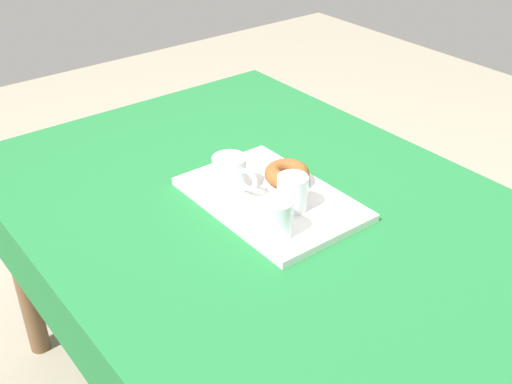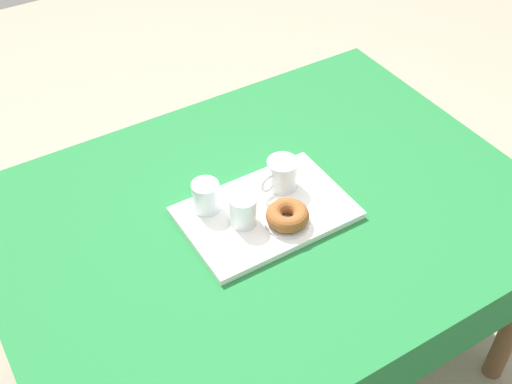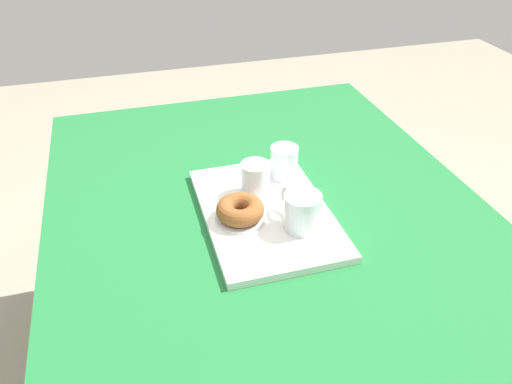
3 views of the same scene
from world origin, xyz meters
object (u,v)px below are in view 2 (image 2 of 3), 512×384
object	(u,v)px
tea_mug_left	(282,175)
water_glass_far	(206,198)
water_glass_near	(243,211)
dining_table	(266,231)
serving_tray	(266,213)
sugar_donut_left	(287,215)
donut_plate_left	(287,222)

from	to	relation	value
tea_mug_left	water_glass_far	bearing A→B (deg)	171.68
water_glass_near	dining_table	bearing A→B (deg)	13.40
dining_table	water_glass_near	size ratio (longest dim) A/B	17.07
serving_tray	water_glass_near	distance (m)	0.09
dining_table	sugar_donut_left	distance (m)	0.15
water_glass_near	water_glass_far	world-z (taller)	same
dining_table	water_glass_far	bearing A→B (deg)	152.32
serving_tray	sugar_donut_left	bearing A→B (deg)	-72.79
dining_table	water_glass_near	distance (m)	0.16
tea_mug_left	water_glass_near	distance (m)	0.17
tea_mug_left	donut_plate_left	bearing A→B (deg)	-117.06
dining_table	serving_tray	bearing A→B (deg)	-126.21
donut_plate_left	sugar_donut_left	xyz separation A→B (m)	(0.00, 0.00, 0.02)
water_glass_near	sugar_donut_left	world-z (taller)	water_glass_near
water_glass_near	sugar_donut_left	distance (m)	0.11
dining_table	donut_plate_left	bearing A→B (deg)	-83.40
dining_table	donut_plate_left	world-z (taller)	donut_plate_left
dining_table	donut_plate_left	size ratio (longest dim) A/B	12.19
water_glass_far	donut_plate_left	distance (m)	0.22
dining_table	water_glass_far	size ratio (longest dim) A/B	17.07
dining_table	sugar_donut_left	xyz separation A→B (m)	(0.01, -0.08, 0.13)
tea_mug_left	water_glass_near	world-z (taller)	tea_mug_left
dining_table	donut_plate_left	xyz separation A→B (m)	(0.01, -0.08, 0.10)
sugar_donut_left	water_glass_far	bearing A→B (deg)	133.79
dining_table	serving_tray	world-z (taller)	serving_tray
serving_tray	water_glass_near	xyz separation A→B (m)	(-0.07, -0.00, 0.05)
water_glass_far	sugar_donut_left	distance (m)	0.22
donut_plate_left	sugar_donut_left	world-z (taller)	sugar_donut_left
serving_tray	sugar_donut_left	distance (m)	0.08
serving_tray	water_glass_far	distance (m)	0.17
water_glass_near	donut_plate_left	world-z (taller)	water_glass_near
serving_tray	water_glass_far	size ratio (longest dim) A/B	5.19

